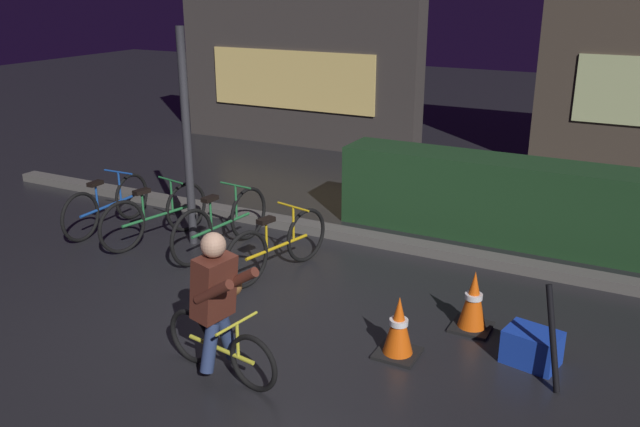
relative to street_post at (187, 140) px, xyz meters
name	(u,v)px	position (x,y,z in m)	size (l,w,h in m)	color
ground_plane	(273,316)	(1.88, -1.20, -1.30)	(40.00, 40.00, 0.00)	black
sidewalk_curb	(366,238)	(1.88, 1.00, -1.24)	(12.00, 0.24, 0.12)	#56544F
hedge_row	(533,204)	(3.68, 1.90, -0.79)	(4.80, 0.70, 1.02)	#19381C
storefront_left	(297,50)	(-1.49, 5.30, 0.53)	(4.97, 0.54, 3.67)	#383330
street_post	(187,140)	(0.00, 0.00, 0.00)	(0.10, 0.10, 2.59)	#2D2D33
parked_bike_leftmost	(107,205)	(-1.27, -0.12, -0.97)	(0.46, 1.56, 0.72)	black
parked_bike_left_mid	(155,215)	(-0.44, -0.16, -0.96)	(0.48, 1.58, 0.74)	black
parked_bike_center_left	(221,224)	(0.48, -0.07, -0.95)	(0.46, 1.66, 0.77)	black
parked_bike_center_right	(277,246)	(1.40, -0.31, -0.97)	(0.49, 1.54, 0.72)	black
traffic_cone_near	(399,327)	(3.20, -1.30, -1.03)	(0.36, 0.36, 0.56)	black
traffic_cone_far	(473,302)	(3.64, -0.55, -1.02)	(0.36, 0.36, 0.58)	black
blue_crate	(532,347)	(4.25, -0.90, -1.15)	(0.44, 0.32, 0.30)	#193DB7
cyclist	(218,304)	(2.02, -2.23, -0.67)	(1.18, 0.58, 1.25)	black
closed_umbrella	(553,338)	(4.43, -1.15, -0.88)	(0.05, 0.05, 0.85)	black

